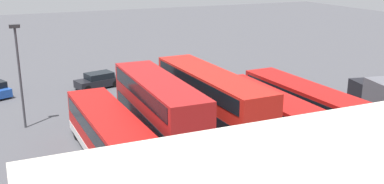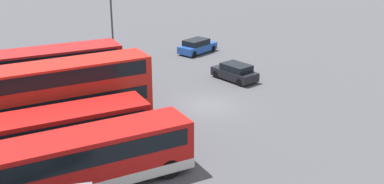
{
  "view_description": "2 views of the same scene",
  "coord_description": "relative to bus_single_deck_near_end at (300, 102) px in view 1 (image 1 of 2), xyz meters",
  "views": [
    {
      "loc": [
        12.63,
        35.98,
        11.61
      ],
      "look_at": [
        -1.4,
        4.29,
        1.37
      ],
      "focal_mm": 42.23,
      "sensor_mm": 36.0,
      "label": 1
    },
    {
      "loc": [
        -28.16,
        15.13,
        12.7
      ],
      "look_at": [
        -1.56,
        2.0,
        1.9
      ],
      "focal_mm": 44.23,
      "sensor_mm": 36.0,
      "label": 2
    }
  ],
  "objects": [
    {
      "name": "bus_single_deck_fifth",
      "position": [
        14.23,
        0.4,
        0.0
      ],
      "size": [
        2.96,
        11.06,
        2.95
      ],
      "color": "#B71411",
      "rests_on": "ground"
    },
    {
      "name": "bus_double_decker_fourth",
      "position": [
        10.96,
        0.19,
        0.83
      ],
      "size": [
        2.65,
        10.95,
        4.55
      ],
      "color": "#A51919",
      "rests_on": "ground"
    },
    {
      "name": "waste_bin_yellow",
      "position": [
        3.81,
        -7.17,
        -1.15
      ],
      "size": [
        0.6,
        0.6,
        0.95
      ],
      "primitive_type": "cylinder",
      "color": "#197F33",
      "rests_on": "ground"
    },
    {
      "name": "bus_double_decker_third",
      "position": [
        7.24,
        -0.01,
        0.83
      ],
      "size": [
        3.0,
        12.08,
        4.55
      ],
      "color": "red",
      "rests_on": "ground"
    },
    {
      "name": "ground_plane",
      "position": [
        7.2,
        -10.63,
        -1.62
      ],
      "size": [
        140.0,
        140.0,
        0.0
      ],
      "primitive_type": "plane",
      "color": "#47474C"
    },
    {
      "name": "car_small_green",
      "position": [
        11.38,
        -15.49,
        -0.92
      ],
      "size": [
        4.32,
        2.73,
        1.43
      ],
      "color": "black",
      "rests_on": "ground"
    },
    {
      "name": "bus_single_deck_near_end",
      "position": [
        0.0,
        0.0,
        0.0
      ],
      "size": [
        3.02,
        10.97,
        2.95
      ],
      "color": "#B71411",
      "rests_on": "ground"
    },
    {
      "name": "lamp_post_tall",
      "position": [
        18.48,
        -7.21,
        2.74
      ],
      "size": [
        0.7,
        0.3,
        7.39
      ],
      "color": "#38383D",
      "rests_on": "ground"
    },
    {
      "name": "bus_single_deck_second",
      "position": [
        3.47,
        0.84,
        -0.0
      ],
      "size": [
        2.75,
        10.55,
        2.95
      ],
      "color": "#B71411",
      "rests_on": "ground"
    }
  ]
}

